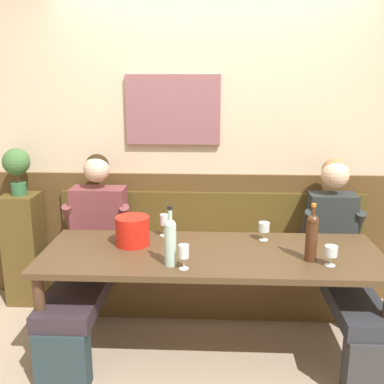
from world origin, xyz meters
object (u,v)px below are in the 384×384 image
object	(u,v)px
wine_glass_center_front	(164,221)
wine_glass_mid_left	(184,252)
wall_bench	(212,275)
wine_glass_near_bucket	(264,227)
person_right_seat	(341,253)
wine_bottle_green_tall	(171,240)
ice_bucket	(133,231)
potted_plant	(17,165)
wine_bottle_amber_mid	(312,236)
wine_glass_mid_right	(331,252)
dining_table	(212,263)
person_center_right_seat	(90,250)

from	to	relation	value
wine_glass_center_front	wine_glass_mid_left	bearing A→B (deg)	-72.66
wall_bench	wine_glass_near_bucket	distance (m)	0.79
person_right_seat	wine_bottle_green_tall	size ratio (longest dim) A/B	3.39
ice_bucket	wine_glass_near_bucket	world-z (taller)	ice_bucket
wall_bench	potted_plant	size ratio (longest dim) A/B	6.68
person_right_seat	ice_bucket	xyz separation A→B (m)	(-1.48, -0.21, 0.22)
wine_bottle_amber_mid	wine_glass_near_bucket	bearing A→B (deg)	125.75
wine_glass_mid_right	wine_glass_near_bucket	distance (m)	0.56
ice_bucket	wine_bottle_green_tall	xyz separation A→B (m)	(0.29, -0.34, 0.06)
person_right_seat	wine_glass_mid_left	world-z (taller)	person_right_seat
wine_glass_center_front	wine_glass_mid_right	bearing A→B (deg)	-24.37
dining_table	wine_glass_mid_right	size ratio (longest dim) A/B	17.71
ice_bucket	wine_glass_near_bucket	bearing A→B (deg)	8.14
dining_table	wine_bottle_amber_mid	distance (m)	0.68
wine_bottle_amber_mid	wine_glass_near_bucket	world-z (taller)	wine_bottle_amber_mid
person_right_seat	wine_glass_mid_right	size ratio (longest dim) A/B	10.03
potted_plant	wine_glass_mid_left	bearing A→B (deg)	-34.78
dining_table	person_center_right_seat	bearing A→B (deg)	161.00
wine_glass_near_bucket	potted_plant	size ratio (longest dim) A/B	0.34
wine_glass_mid_right	wine_glass_center_front	world-z (taller)	wine_glass_center_front
wine_bottle_amber_mid	wine_glass_mid_right	distance (m)	0.15
wall_bench	wine_glass_center_front	bearing A→B (deg)	-133.34
person_center_right_seat	ice_bucket	bearing A→B (deg)	-28.90
person_center_right_seat	wine_glass_center_front	xyz separation A→B (m)	(0.56, -0.02, 0.24)
person_center_right_seat	wine_glass_mid_right	world-z (taller)	person_center_right_seat
wine_bottle_amber_mid	wine_glass_center_front	size ratio (longest dim) A/B	2.31
wine_glass_mid_left	potted_plant	size ratio (longest dim) A/B	0.40
wine_glass_center_front	potted_plant	world-z (taller)	potted_plant
wall_bench	wine_glass_near_bucket	world-z (taller)	wall_bench
ice_bucket	wine_glass_mid_left	world-z (taller)	ice_bucket
dining_table	wine_glass_mid_left	xyz separation A→B (m)	(-0.17, -0.28, 0.19)
wine_glass_mid_right	ice_bucket	bearing A→B (deg)	166.75
dining_table	wine_glass_near_bucket	world-z (taller)	wine_glass_near_bucket
wine_bottle_green_tall	wine_glass_mid_right	distance (m)	0.98
wine_bottle_amber_mid	wine_glass_center_front	distance (m)	1.05
person_center_right_seat	wall_bench	bearing A→B (deg)	21.08
wine_bottle_green_tall	wine_glass_mid_left	distance (m)	0.11
wine_glass_near_bucket	wine_glass_mid_left	distance (m)	0.74
dining_table	wine_glass_mid_left	distance (m)	0.37
wall_bench	dining_table	xyz separation A→B (m)	(0.00, -0.66, 0.39)
wine_glass_center_front	wall_bench	bearing A→B (deg)	46.66
wine_glass_mid_right	wine_glass_near_bucket	size ratio (longest dim) A/B	0.97
wine_glass_mid_right	wine_bottle_green_tall	bearing A→B (deg)	-177.75
wine_bottle_amber_mid	dining_table	bearing A→B (deg)	169.70
wine_bottle_green_tall	wine_glass_near_bucket	bearing A→B (deg)	37.11
person_center_right_seat	wine_glass_mid_right	size ratio (longest dim) A/B	10.16
wine_glass_center_front	potted_plant	size ratio (longest dim) A/B	0.42
wall_bench	wine_bottle_amber_mid	distance (m)	1.18
wine_bottle_amber_mid	wine_glass_mid_right	xyz separation A→B (m)	(0.11, -0.08, -0.08)
ice_bucket	wine_glass_mid_left	bearing A→B (deg)	-45.94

